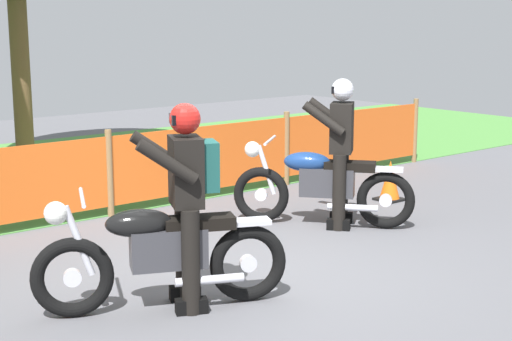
% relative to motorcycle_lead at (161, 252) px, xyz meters
% --- Properties ---
extents(ground, '(24.00, 24.00, 0.02)m').
position_rel_motorcycle_lead_xyz_m(ground, '(1.16, 0.42, -0.49)').
color(ground, '#5B5B60').
extents(grass_verge, '(24.00, 6.07, 0.01)m').
position_rel_motorcycle_lead_xyz_m(grass_verge, '(1.16, 6.00, -0.48)').
color(grass_verge, '#4C8C3D').
rests_on(grass_verge, ground).
extents(barrier_fence, '(11.34, 0.08, 1.05)m').
position_rel_motorcycle_lead_xyz_m(barrier_fence, '(1.16, 2.97, 0.06)').
color(barrier_fence, olive).
rests_on(barrier_fence, ground).
extents(motorcycle_lead, '(1.95, 1.03, 0.99)m').
position_rel_motorcycle_lead_xyz_m(motorcycle_lead, '(0.00, 0.00, 0.00)').
color(motorcycle_lead, black).
rests_on(motorcycle_lead, ground).
extents(motorcycle_trailing, '(1.41, 1.69, 0.99)m').
position_rel_motorcycle_lead_xyz_m(motorcycle_trailing, '(2.83, 1.07, -0.00)').
color(motorcycle_trailing, black).
rests_on(motorcycle_trailing, ground).
extents(rider_lead, '(0.78, 0.69, 1.69)m').
position_rel_motorcycle_lead_xyz_m(rider_lead, '(0.21, -0.09, 0.47)').
color(rider_lead, black).
rests_on(rider_lead, ground).
extents(rider_trailing, '(0.72, 0.73, 1.69)m').
position_rel_motorcycle_lead_xyz_m(rider_trailing, '(2.96, 0.91, 0.44)').
color(rider_trailing, black).
rests_on(rider_trailing, ground).
extents(traffic_cone, '(0.32, 0.32, 0.53)m').
position_rel_motorcycle_lead_xyz_m(traffic_cone, '(4.39, 1.39, -0.22)').
color(traffic_cone, black).
rests_on(traffic_cone, ground).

